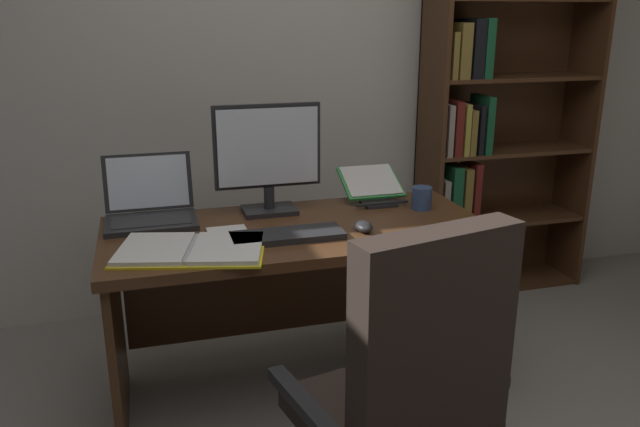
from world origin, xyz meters
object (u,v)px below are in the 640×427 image
Objects in this scene: keyboard at (288,235)px; coffee_mug at (422,198)px; monitor at (268,159)px; open_binder at (191,249)px; office_chair at (404,414)px; computer_mouse at (364,226)px; reading_stand_with_book at (372,185)px; notepad at (229,236)px; bookshelf at (489,111)px; pen at (235,233)px; desk at (294,270)px; laptop at (150,209)px.

keyboard is 0.67m from coffee_mug.
open_binder is (-0.36, -0.39, -0.22)m from monitor.
keyboard is 4.40× the size of coffee_mug.
coffee_mug reaches higher than open_binder.
office_chair is 9.95× the size of computer_mouse.
reading_stand_with_book is 0.47× the size of open_binder.
notepad is at bearing 159.53° from keyboard.
monitor is at bearing -156.61° from bookshelf.
reading_stand_with_book is at bearing -148.87° from bookshelf.
bookshelf is 1.04m from coffee_mug.
keyboard is at bearing -145.60° from bookshelf.
keyboard is 4.04× the size of computer_mouse.
office_chair is 0.92m from open_binder.
coffee_mug is at bearing -135.14° from bookshelf.
bookshelf reaches higher than notepad.
monitor is at bearing 131.25° from computer_mouse.
monitor is at bearing 54.90° from pen.
pen is at bearing -151.10° from bookshelf.
keyboard is at bearing -109.29° from desk.
open_binder is at bearing -140.14° from notepad.
notepad is at bearing -127.89° from monitor.
monitor reaches higher than open_binder.
computer_mouse is (0.23, -0.19, 0.23)m from desk.
computer_mouse is 0.50× the size of notepad.
coffee_mug is (0.46, 0.94, 0.36)m from office_chair.
open_binder is 2.72× the size of notepad.
desk is 0.54m from reading_stand_with_book.
monitor is 0.51m from laptop.
pen is (-0.25, -0.12, 0.22)m from desk.
reading_stand_with_book is at bearing 65.61° from computer_mouse.
reading_stand_with_book reaches higher than computer_mouse.
laptop is 3.71× the size of coffee_mug.
reading_stand_with_book reaches higher than desk.
pen is (0.17, 0.13, 0.00)m from open_binder.
bookshelf is at bearing 23.39° from monitor.
notepad is at bearing 171.35° from computer_mouse.
notepad is at bearing -157.05° from desk.
computer_mouse is at bearing -48.75° from monitor.
keyboard is 0.20m from pen.
office_chair is at bearing -99.90° from computer_mouse.
laptop is 3.40× the size of computer_mouse.
laptop is at bearing 121.37° from open_binder.
reading_stand_with_book is (0.31, 1.12, 0.37)m from office_chair.
coffee_mug is at bearing 32.29° from computer_mouse.
office_chair is at bearing -116.36° from coffee_mug.
office_chair is 1.31m from laptop.
laptop is 0.60m from keyboard.
laptop is 0.40m from pen.
open_binder is at bearing -165.18° from coffee_mug.
monitor is (-1.36, -0.59, -0.06)m from bookshelf.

